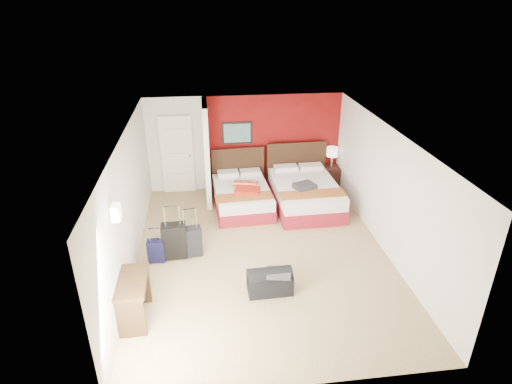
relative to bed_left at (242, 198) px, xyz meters
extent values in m
plane|color=tan|center=(0.20, -2.03, -0.28)|extent=(6.50, 6.50, 0.00)
cube|color=silver|center=(0.20, 1.22, 0.97)|extent=(5.00, 0.04, 2.50)
cube|color=silver|center=(-2.30, -2.03, 0.97)|extent=(0.04, 6.50, 2.50)
cube|color=black|center=(0.00, 1.16, 1.27)|extent=(0.78, 0.03, 0.58)
cube|color=white|center=(-2.18, -3.53, 1.62)|extent=(0.12, 0.20, 0.24)
cube|color=maroon|center=(0.95, 1.20, 0.97)|extent=(3.50, 0.04, 2.50)
cube|color=silver|center=(-0.80, 0.58, 0.97)|extent=(0.12, 1.20, 2.50)
cube|color=silver|center=(-1.55, 1.17, 0.75)|extent=(0.82, 0.06, 2.05)
cube|color=white|center=(0.00, 0.00, 0.00)|extent=(1.40, 1.92, 0.56)
cube|color=white|center=(1.54, -0.13, 0.04)|extent=(1.55, 2.17, 0.64)
cube|color=#B3230F|center=(0.10, -0.10, 0.33)|extent=(0.74, 0.90, 0.10)
cube|color=#333337|center=(1.44, -0.43, 0.42)|extent=(0.57, 0.52, 0.11)
cube|color=black|center=(2.48, 0.92, 0.02)|extent=(0.45, 0.45, 0.60)
cylinder|color=white|center=(2.48, 0.92, 0.59)|extent=(0.39, 0.39, 0.53)
cube|color=black|center=(-1.53, -1.95, 0.08)|extent=(0.48, 0.31, 0.71)
cube|color=black|center=(-1.20, -1.93, 0.02)|extent=(0.44, 0.31, 0.60)
cube|color=black|center=(-1.88, -2.07, -0.05)|extent=(0.33, 0.21, 0.45)
cube|color=black|center=(0.17, -3.25, -0.08)|extent=(0.79, 0.44, 0.39)
cube|color=#333438|center=(0.32, -3.30, 0.14)|extent=(0.48, 0.43, 0.06)
cube|color=#311F10|center=(-2.08, -3.67, 0.11)|extent=(0.49, 0.94, 0.77)
camera|label=1|loc=(-0.82, -9.22, 4.57)|focal=29.75mm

